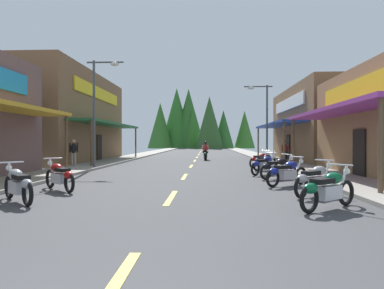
# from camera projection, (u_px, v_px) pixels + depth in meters

# --- Properties ---
(ground) EXTENTS (10.18, 85.72, 0.10)m
(ground) POSITION_uv_depth(u_px,v_px,m) (196.00, 159.00, 29.25)
(ground) COLOR #424244
(sidewalk_left) EXTENTS (2.44, 85.72, 0.12)m
(sidewalk_left) POSITION_uv_depth(u_px,v_px,m) (126.00, 158.00, 29.55)
(sidewalk_left) COLOR gray
(sidewalk_left) RESTS_ON ground
(sidewalk_right) EXTENTS (2.44, 85.72, 0.12)m
(sidewalk_right) POSITION_uv_depth(u_px,v_px,m) (267.00, 158.00, 28.96)
(sidewalk_right) COLOR gray
(sidewalk_right) RESTS_ON ground
(centerline_dashes) EXTENTS (0.16, 62.03, 0.01)m
(centerline_dashes) POSITION_uv_depth(u_px,v_px,m) (197.00, 157.00, 32.63)
(centerline_dashes) COLOR #E0C64C
(centerline_dashes) RESTS_ON ground
(storefront_left_far) EXTENTS (8.99, 13.92, 6.84)m
(storefront_left_far) POSITION_uv_depth(u_px,v_px,m) (54.00, 118.00, 25.88)
(storefront_left_far) COLOR brown
(storefront_left_far) RESTS_ON ground
(storefront_right_far) EXTENTS (10.35, 12.32, 5.84)m
(storefront_right_far) POSITION_uv_depth(u_px,v_px,m) (343.00, 124.00, 25.97)
(storefront_right_far) COLOR brown
(storefront_right_far) RESTS_ON ground
(streetlamp_left) EXTENTS (2.12, 0.30, 6.21)m
(streetlamp_left) POSITION_uv_depth(u_px,v_px,m) (99.00, 98.00, 18.75)
(streetlamp_left) COLOR #474C51
(streetlamp_left) RESTS_ON ground
(streetlamp_right) EXTENTS (2.12, 0.30, 5.79)m
(streetlamp_right) POSITION_uv_depth(u_px,v_px,m) (262.00, 112.00, 24.55)
(streetlamp_right) COLOR #474C51
(streetlamp_right) RESTS_ON ground
(motorcycle_parked_right_0) EXTENTS (1.74, 1.41, 1.04)m
(motorcycle_parked_right_0) POSITION_uv_depth(u_px,v_px,m) (328.00, 189.00, 7.57)
(motorcycle_parked_right_0) COLOR black
(motorcycle_parked_right_0) RESTS_ON ground
(motorcycle_parked_right_1) EXTENTS (1.65, 1.51, 1.04)m
(motorcycle_parked_right_1) POSITION_uv_depth(u_px,v_px,m) (315.00, 179.00, 9.48)
(motorcycle_parked_right_1) COLOR black
(motorcycle_parked_right_1) RESTS_ON ground
(motorcycle_parked_right_2) EXTENTS (1.77, 1.37, 1.04)m
(motorcycle_parked_right_2) POSITION_uv_depth(u_px,v_px,m) (287.00, 172.00, 11.57)
(motorcycle_parked_right_2) COLOR black
(motorcycle_parked_right_2) RESTS_ON ground
(motorcycle_parked_right_3) EXTENTS (1.81, 1.32, 1.04)m
(motorcycle_parked_right_3) POSITION_uv_depth(u_px,v_px,m) (278.00, 167.00, 13.75)
(motorcycle_parked_right_3) COLOR black
(motorcycle_parked_right_3) RESTS_ON ground
(motorcycle_parked_right_4) EXTENTS (1.57, 1.60, 1.04)m
(motorcycle_parked_right_4) POSITION_uv_depth(u_px,v_px,m) (265.00, 164.00, 15.43)
(motorcycle_parked_right_4) COLOR black
(motorcycle_parked_right_4) RESTS_ON ground
(motorcycle_parked_right_5) EXTENTS (1.56, 1.61, 1.04)m
(motorcycle_parked_right_5) POSITION_uv_depth(u_px,v_px,m) (265.00, 161.00, 17.71)
(motorcycle_parked_right_5) COLOR black
(motorcycle_parked_right_5) RESTS_ON ground
(motorcycle_parked_right_6) EXTENTS (1.60, 1.57, 1.04)m
(motorcycle_parked_right_6) POSITION_uv_depth(u_px,v_px,m) (261.00, 160.00, 19.34)
(motorcycle_parked_right_6) COLOR black
(motorcycle_parked_right_6) RESTS_ON ground
(motorcycle_parked_left_1) EXTENTS (1.63, 1.54, 1.04)m
(motorcycle_parked_left_1) POSITION_uv_depth(u_px,v_px,m) (18.00, 184.00, 8.42)
(motorcycle_parked_left_1) COLOR black
(motorcycle_parked_left_1) RESTS_ON ground
(motorcycle_parked_left_2) EXTENTS (1.63, 1.53, 1.04)m
(motorcycle_parked_left_2) POSITION_uv_depth(u_px,v_px,m) (60.00, 175.00, 10.47)
(motorcycle_parked_left_2) COLOR black
(motorcycle_parked_left_2) RESTS_ON ground
(rider_cruising_lead) EXTENTS (0.60, 2.14, 1.57)m
(rider_cruising_lead) POSITION_uv_depth(u_px,v_px,m) (205.00, 152.00, 27.31)
(rider_cruising_lead) COLOR black
(rider_cruising_lead) RESTS_ON ground
(rider_cruising_trailing) EXTENTS (0.61, 2.14, 1.57)m
(rider_cruising_trailing) POSITION_uv_depth(u_px,v_px,m) (205.00, 152.00, 27.43)
(rider_cruising_trailing) COLOR black
(rider_cruising_trailing) RESTS_ON ground
(pedestrian_by_shop) EXTENTS (0.57, 0.29, 1.70)m
(pedestrian_by_shop) POSITION_uv_depth(u_px,v_px,m) (74.00, 151.00, 19.88)
(pedestrian_by_shop) COLOR #B2A599
(pedestrian_by_shop) RESTS_ON ground
(pedestrian_browsing) EXTENTS (0.57, 0.29, 1.53)m
(pedestrian_browsing) POSITION_uv_depth(u_px,v_px,m) (285.00, 150.00, 25.02)
(pedestrian_browsing) COLOR black
(pedestrian_browsing) RESTS_ON ground
(treeline_backdrop) EXTENTS (23.86, 13.84, 13.89)m
(treeline_backdrop) POSITION_uv_depth(u_px,v_px,m) (190.00, 122.00, 74.02)
(treeline_backdrop) COLOR #2D6223
(treeline_backdrop) RESTS_ON ground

